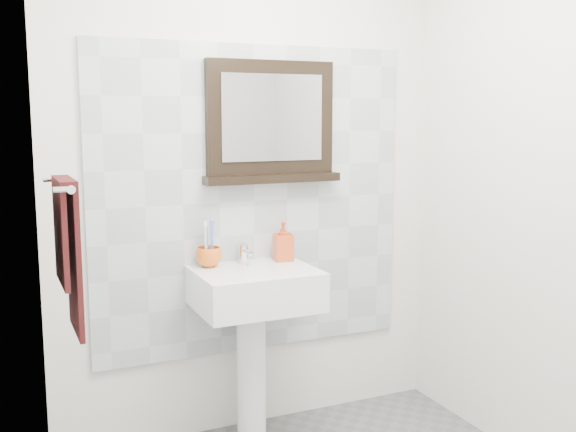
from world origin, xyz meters
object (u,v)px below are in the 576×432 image
object	(u,v)px
soap_dispenser	(283,241)
hand_towel	(68,244)
framed_mirror	(271,125)
pedestal_sink	(254,307)
toothbrush_cup	(209,257)

from	to	relation	value
soap_dispenser	hand_towel	xyz separation A→B (m)	(-1.06, -0.53, 0.16)
framed_mirror	soap_dispenser	bearing A→B (deg)	-66.16
pedestal_sink	hand_towel	xyz separation A→B (m)	(-0.86, -0.42, 0.44)
hand_towel	toothbrush_cup	bearing A→B (deg)	38.64
pedestal_sink	soap_dispenser	xyz separation A→B (m)	(0.20, 0.11, 0.28)
toothbrush_cup	hand_towel	distance (m)	0.90
pedestal_sink	hand_towel	size ratio (longest dim) A/B	1.75
soap_dispenser	pedestal_sink	bearing A→B (deg)	-142.89
soap_dispenser	hand_towel	bearing A→B (deg)	-145.89
soap_dispenser	framed_mirror	xyz separation A→B (m)	(-0.03, 0.07, 0.56)
toothbrush_cup	hand_towel	size ratio (longest dim) A/B	0.22
toothbrush_cup	hand_towel	world-z (taller)	hand_towel
pedestal_sink	framed_mirror	world-z (taller)	framed_mirror
toothbrush_cup	framed_mirror	world-z (taller)	framed_mirror
hand_towel	soap_dispenser	bearing A→B (deg)	26.67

